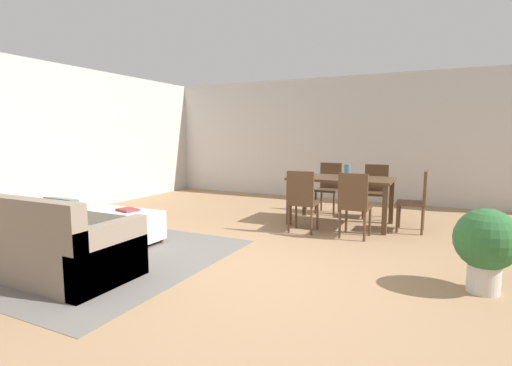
% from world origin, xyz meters
% --- Properties ---
extents(ground_plane, '(10.80, 10.80, 0.00)m').
position_xyz_m(ground_plane, '(0.00, 0.00, 0.00)').
color(ground_plane, '#9E7A56').
extents(wall_back, '(9.00, 0.12, 2.70)m').
position_xyz_m(wall_back, '(0.00, 5.00, 1.35)').
color(wall_back, beige).
rests_on(wall_back, ground_plane).
extents(wall_left, '(0.12, 11.00, 2.70)m').
position_xyz_m(wall_left, '(-4.50, 0.50, 1.35)').
color(wall_left, beige).
rests_on(wall_left, ground_plane).
extents(area_rug, '(3.00, 2.80, 0.01)m').
position_xyz_m(area_rug, '(-1.96, -0.35, 0.00)').
color(area_rug, slate).
rests_on(area_rug, ground_plane).
extents(couch, '(2.01, 0.88, 0.86)m').
position_xyz_m(couch, '(-1.92, -1.01, 0.29)').
color(couch, gray).
rests_on(couch, ground_plane).
extents(ottoman_table, '(1.03, 0.46, 0.43)m').
position_xyz_m(ottoman_table, '(-2.01, 0.25, 0.25)').
color(ottoman_table, silver).
rests_on(ottoman_table, ground_plane).
extents(dining_table, '(1.59, 0.90, 0.76)m').
position_xyz_m(dining_table, '(0.33, 2.58, 0.67)').
color(dining_table, '#513823').
rests_on(dining_table, ground_plane).
extents(dining_chair_near_left, '(0.42, 0.42, 0.92)m').
position_xyz_m(dining_chair_near_left, '(-0.04, 1.78, 0.52)').
color(dining_chair_near_left, '#513823').
rests_on(dining_chair_near_left, ground_plane).
extents(dining_chair_near_right, '(0.41, 0.41, 0.92)m').
position_xyz_m(dining_chair_near_right, '(0.71, 1.79, 0.52)').
color(dining_chair_near_right, '#513823').
rests_on(dining_chair_near_right, ground_plane).
extents(dining_chair_far_left, '(0.41, 0.41, 0.92)m').
position_xyz_m(dining_chair_far_left, '(-0.09, 3.43, 0.52)').
color(dining_chair_far_left, '#513823').
rests_on(dining_chair_far_left, ground_plane).
extents(dining_chair_far_right, '(0.42, 0.42, 0.92)m').
position_xyz_m(dining_chair_far_right, '(0.75, 3.38, 0.52)').
color(dining_chair_far_right, '#513823').
rests_on(dining_chair_far_right, ground_plane).
extents(dining_chair_head_east, '(0.40, 0.40, 0.92)m').
position_xyz_m(dining_chair_head_east, '(1.48, 2.57, 0.52)').
color(dining_chair_head_east, '#513823').
rests_on(dining_chair_head_east, ground_plane).
extents(vase_centerpiece, '(0.10, 0.10, 0.21)m').
position_xyz_m(vase_centerpiece, '(0.42, 2.61, 0.87)').
color(vase_centerpiece, slate).
rests_on(vase_centerpiece, dining_table).
extents(book_on_ottoman, '(0.30, 0.25, 0.03)m').
position_xyz_m(book_on_ottoman, '(-1.94, 0.25, 0.45)').
color(book_on_ottoman, maroon).
rests_on(book_on_ottoman, ottoman_table).
extents(potted_plant, '(0.56, 0.56, 0.78)m').
position_xyz_m(potted_plant, '(2.18, 0.46, 0.46)').
color(potted_plant, beige).
rests_on(potted_plant, ground_plane).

